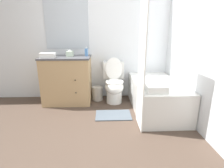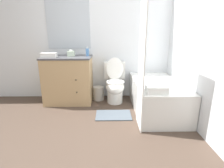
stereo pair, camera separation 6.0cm
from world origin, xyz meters
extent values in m
plane|color=#47382D|center=(0.00, 0.00, 0.00)|extent=(14.00, 14.00, 0.00)
cube|color=silver|center=(0.00, 1.68, 1.25)|extent=(8.00, 0.05, 2.50)
cube|color=#B2BCC6|center=(-0.77, 1.65, 1.47)|extent=(0.83, 0.01, 0.93)
cube|color=silver|center=(1.24, 0.83, 1.25)|extent=(0.05, 2.66, 2.50)
cube|color=tan|center=(-0.77, 1.37, 0.43)|extent=(0.87, 0.58, 0.86)
cube|color=#4C4C51|center=(-0.77, 1.37, 0.87)|extent=(0.89, 0.60, 0.03)
cylinder|color=white|center=(-0.77, 1.37, 0.83)|extent=(0.36, 0.36, 0.10)
sphere|color=#382D23|center=(-0.57, 1.07, 0.51)|extent=(0.02, 0.02, 0.02)
sphere|color=#382D23|center=(-0.57, 1.07, 0.28)|extent=(0.02, 0.02, 0.02)
cylinder|color=silver|center=(-0.77, 1.59, 0.91)|extent=(0.04, 0.04, 0.04)
cylinder|color=silver|center=(-0.77, 1.55, 0.97)|extent=(0.02, 0.11, 0.09)
cylinder|color=silver|center=(-0.82, 1.59, 0.91)|extent=(0.03, 0.03, 0.04)
cylinder|color=silver|center=(-0.71, 1.59, 0.91)|extent=(0.03, 0.03, 0.04)
cylinder|color=white|center=(0.12, 1.29, 0.12)|extent=(0.29, 0.29, 0.24)
ellipsoid|color=white|center=(0.12, 1.23, 0.33)|extent=(0.35, 0.46, 0.26)
torus|color=white|center=(0.12, 1.23, 0.43)|extent=(0.35, 0.35, 0.04)
cube|color=white|center=(0.12, 1.55, 0.59)|extent=(0.41, 0.18, 0.33)
ellipsoid|color=white|center=(0.12, 1.43, 0.64)|extent=(0.33, 0.14, 0.43)
cube|color=white|center=(0.83, 0.93, 0.26)|extent=(0.76, 1.45, 0.51)
cube|color=#A8ADAE|center=(0.83, 0.93, 0.50)|extent=(0.64, 1.33, 0.01)
cube|color=white|center=(0.44, 0.38, 0.97)|extent=(0.02, 0.40, 1.93)
cylinder|color=#B7B2A8|center=(-0.21, 1.44, 0.13)|extent=(0.21, 0.21, 0.27)
cube|color=silver|center=(-0.70, 1.42, 0.93)|extent=(0.12, 0.14, 0.09)
ellipsoid|color=white|center=(-0.70, 1.42, 0.99)|extent=(0.05, 0.04, 0.03)
cylinder|color=#4C7AB2|center=(-0.39, 1.42, 0.96)|extent=(0.06, 0.06, 0.14)
cylinder|color=silver|center=(-0.39, 1.42, 1.04)|extent=(0.03, 0.03, 0.03)
cube|color=white|center=(-1.05, 1.21, 0.93)|extent=(0.25, 0.14, 0.08)
cube|color=white|center=(0.66, 0.38, 0.56)|extent=(0.28, 0.21, 0.10)
cube|color=#4C5660|center=(0.08, 0.72, 0.01)|extent=(0.57, 0.38, 0.02)
camera|label=1|loc=(-0.06, -1.89, 1.31)|focal=28.00mm
camera|label=2|loc=(0.00, -1.89, 1.31)|focal=28.00mm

